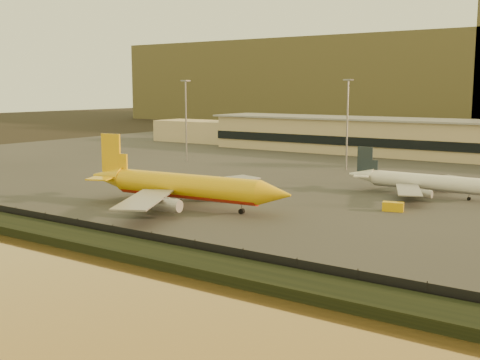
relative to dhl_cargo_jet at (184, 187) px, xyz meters
name	(u,v)px	position (x,y,z in m)	size (l,w,h in m)	color
ground	(197,230)	(13.38, -12.65, -4.28)	(900.00, 900.00, 0.00)	black
embankment	(122,248)	(13.38, -29.65, -3.58)	(320.00, 7.00, 1.40)	black
tarmac	(399,167)	(13.38, 82.35, -4.18)	(320.00, 220.00, 0.20)	#2D2D2D
perimeter_fence	(142,238)	(13.38, -25.65, -2.98)	(300.00, 0.05, 2.20)	black
terminal_building	(390,137)	(-1.14, 112.90, 1.97)	(202.00, 25.00, 12.60)	tan
apron_light_masts	(432,118)	(28.38, 62.35, 11.43)	(152.20, 12.20, 25.40)	slate
dhl_cargo_jet	(184,187)	(0.00, 0.00, 0.00)	(45.75, 44.61, 13.66)	#DAA60B
white_narrowbody_jet	(423,182)	(34.26, 39.02, -1.14)	(34.11, 33.43, 9.84)	silver
gse_vehicle_yellow	(393,207)	(34.90, 19.43, -3.21)	(3.87, 1.74, 1.74)	#DAA60B
gse_vehicle_white	(221,181)	(-10.29, 26.20, -3.20)	(3.89, 1.75, 1.75)	silver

